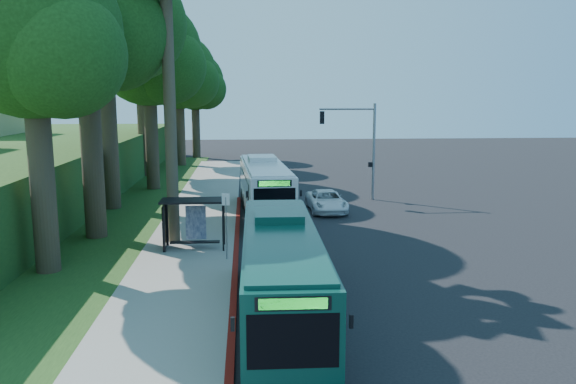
{
  "coord_description": "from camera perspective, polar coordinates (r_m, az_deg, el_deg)",
  "views": [
    {
      "loc": [
        -4.5,
        -29.96,
        7.45
      ],
      "look_at": [
        -2.12,
        1.0,
        2.18
      ],
      "focal_mm": 35.0,
      "sensor_mm": 36.0,
      "label": 1
    }
  ],
  "objects": [
    {
      "name": "pickup",
      "position": [
        37.03,
        3.93,
        -0.92
      ],
      "size": [
        2.41,
        4.98,
        1.37
      ],
      "primitive_type": "imported",
      "rotation": [
        0.0,
        0.0,
        0.03
      ],
      "color": "white",
      "rests_on": "ground"
    },
    {
      "name": "tree_1",
      "position": [
        39.32,
        -18.2,
        16.89
      ],
      "size": [
        10.5,
        10.0,
        18.26
      ],
      "color": "#382B1E",
      "rests_on": "ground"
    },
    {
      "name": "tree_5",
      "position": [
        70.21,
        -9.38,
        10.75
      ],
      "size": [
        7.35,
        7.0,
        12.86
      ],
      "color": "#382B1E",
      "rests_on": "ground"
    },
    {
      "name": "white_bus",
      "position": [
        35.8,
        -2.4,
        0.46
      ],
      "size": [
        3.2,
        12.14,
        3.58
      ],
      "rotation": [
        0.0,
        0.0,
        0.05
      ],
      "color": "silver",
      "rests_on": "ground"
    },
    {
      "name": "bus_shelter",
      "position": [
        27.82,
        -9.99,
        -2.22
      ],
      "size": [
        3.2,
        1.51,
        2.55
      ],
      "color": "black",
      "rests_on": "ground"
    },
    {
      "name": "stop_sign_pole",
      "position": [
        25.55,
        -6.31,
        -2.55
      ],
      "size": [
        0.35,
        0.06,
        3.17
      ],
      "color": "gray",
      "rests_on": "ground"
    },
    {
      "name": "tree_0",
      "position": [
        31.2,
        -19.82,
        15.99
      ],
      "size": [
        8.4,
        8.0,
        15.7
      ],
      "color": "#382B1E",
      "rests_on": "ground"
    },
    {
      "name": "tree_2",
      "position": [
        46.63,
        -13.87,
        13.08
      ],
      "size": [
        8.82,
        8.4,
        15.12
      ],
      "color": "#382B1E",
      "rests_on": "ground"
    },
    {
      "name": "teal_bus",
      "position": [
        18.86,
        -0.72,
        -8.19
      ],
      "size": [
        2.65,
        11.56,
        3.43
      ],
      "rotation": [
        0.0,
        0.0,
        -0.02
      ],
      "color": "#0A3B30",
      "rests_on": "ground"
    },
    {
      "name": "traffic_signal_pole",
      "position": [
        40.92,
        7.33,
        5.32
      ],
      "size": [
        4.1,
        0.3,
        7.0
      ],
      "color": "gray",
      "rests_on": "ground"
    },
    {
      "name": "tree_6",
      "position": [
        25.48,
        -24.4,
        13.88
      ],
      "size": [
        7.56,
        7.2,
        13.74
      ],
      "color": "#382B1E",
      "rests_on": "ground"
    },
    {
      "name": "tree_3",
      "position": [
        54.94,
        -14.65,
        14.06
      ],
      "size": [
        10.08,
        9.6,
        17.28
      ],
      "color": "#382B1E",
      "rests_on": "ground"
    },
    {
      "name": "tree_4",
      "position": [
        62.37,
        -10.96,
        11.56
      ],
      "size": [
        8.4,
        8.0,
        14.14
      ],
      "color": "#382B1E",
      "rests_on": "ground"
    },
    {
      "name": "grass_verge",
      "position": [
        36.74,
        -17.68,
        -2.48
      ],
      "size": [
        8.0,
        70.0,
        0.06
      ],
      "primitive_type": "cube",
      "color": "#234719",
      "rests_on": "ground"
    },
    {
      "name": "ground",
      "position": [
        31.2,
        4.04,
        -4.2
      ],
      "size": [
        140.0,
        140.0,
        0.0
      ],
      "primitive_type": "plane",
      "color": "black",
      "rests_on": "ground"
    },
    {
      "name": "red_curb",
      "position": [
        27.0,
        -5.31,
        -6.28
      ],
      "size": [
        0.25,
        30.0,
        0.13
      ],
      "primitive_type": "cube",
      "color": "maroon",
      "rests_on": "ground"
    },
    {
      "name": "sidewalk",
      "position": [
        30.99,
        -9.47,
        -4.3
      ],
      "size": [
        4.5,
        70.0,
        0.12
      ],
      "primitive_type": "cube",
      "color": "gray",
      "rests_on": "ground"
    }
  ]
}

